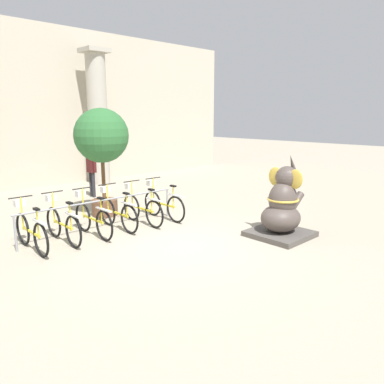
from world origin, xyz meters
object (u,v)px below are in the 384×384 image
at_px(bicycle_2, 92,218).
at_px(bicycle_1, 62,224).
at_px(potted_tree, 102,141).
at_px(bicycle_3, 117,212).
at_px(elephant_statue, 282,209).
at_px(bicycle_0, 31,231).
at_px(bicycle_4, 142,208).
at_px(bicycle_5, 163,203).
at_px(person_pedestrian, 91,167).

bearing_deg(bicycle_2, bicycle_1, 176.15).
relative_size(bicycle_2, potted_tree, 0.57).
bearing_deg(potted_tree, bicycle_1, -143.51).
distance_m(bicycle_3, elephant_statue, 3.88).
distance_m(bicycle_1, bicycle_3, 1.38).
height_order(bicycle_2, bicycle_3, same).
relative_size(bicycle_0, bicycle_4, 1.00).
bearing_deg(elephant_statue, bicycle_0, 146.72).
xyz_separation_m(bicycle_0, potted_tree, (2.51, 1.40, 1.63)).
xyz_separation_m(bicycle_4, bicycle_5, (0.69, -0.00, 0.00)).
distance_m(bicycle_1, bicycle_5, 2.76).
relative_size(bicycle_4, elephant_statue, 0.88).
height_order(bicycle_4, person_pedestrian, person_pedestrian).
relative_size(bicycle_0, person_pedestrian, 0.97).
xyz_separation_m(bicycle_1, bicycle_5, (2.76, -0.03, 0.00)).
height_order(bicycle_1, bicycle_2, same).
bearing_deg(elephant_statue, bicycle_1, 141.75).
relative_size(bicycle_2, person_pedestrian, 0.97).
distance_m(bicycle_1, person_pedestrian, 4.67).
relative_size(elephant_statue, person_pedestrian, 1.10).
bearing_deg(bicycle_5, elephant_statue, -70.52).
xyz_separation_m(bicycle_2, potted_tree, (1.13, 1.39, 1.63)).
bearing_deg(bicycle_3, bicycle_2, -175.25).
bearing_deg(potted_tree, bicycle_4, -79.77).
relative_size(elephant_statue, potted_tree, 0.65).
bearing_deg(bicycle_3, elephant_statue, -51.12).
distance_m(bicycle_4, bicycle_5, 0.69).
relative_size(bicycle_3, bicycle_5, 1.00).
height_order(bicycle_4, bicycle_5, same).
bearing_deg(person_pedestrian, bicycle_5, -89.97).
height_order(bicycle_2, person_pedestrian, person_pedestrian).
xyz_separation_m(bicycle_0, bicycle_2, (1.38, 0.00, 0.00)).
xyz_separation_m(bicycle_1, bicycle_4, (2.07, -0.03, 0.00)).
relative_size(bicycle_3, elephant_statue, 0.88).
bearing_deg(potted_tree, bicycle_2, -129.07).
relative_size(bicycle_0, bicycle_2, 1.00).
distance_m(bicycle_2, potted_tree, 2.42).
distance_m(bicycle_2, bicycle_4, 1.38).
bearing_deg(person_pedestrian, bicycle_2, -118.72).
height_order(bicycle_2, potted_tree, potted_tree).
bearing_deg(bicycle_4, elephant_statue, -59.64).
xyz_separation_m(bicycle_2, person_pedestrian, (2.07, 3.77, 0.61)).
bearing_deg(bicycle_5, bicycle_0, -179.70).
bearing_deg(person_pedestrian, bicycle_0, -132.39).
bearing_deg(bicycle_5, potted_tree, 124.24).
bearing_deg(bicycle_0, bicycle_5, 0.30).
bearing_deg(bicycle_3, potted_tree, 71.73).
xyz_separation_m(bicycle_1, potted_tree, (1.82, 1.35, 1.63)).
bearing_deg(bicycle_1, bicycle_0, -175.82).
bearing_deg(bicycle_1, bicycle_2, -3.85).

